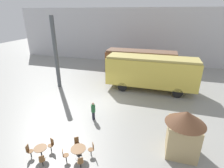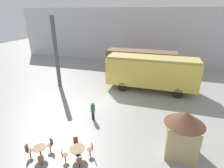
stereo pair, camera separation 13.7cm
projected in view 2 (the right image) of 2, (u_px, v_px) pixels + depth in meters
name	position (u px, v px, depth m)	size (l,w,h in m)	color
ground_plane	(106.00, 102.00, 17.31)	(80.00, 80.00, 0.00)	gray
backdrop_wall	(135.00, 36.00, 29.55)	(44.00, 0.15, 9.00)	silver
passenger_coach_wooden	(141.00, 61.00, 23.63)	(9.32, 2.67, 3.55)	brown
passenger_coach_vintage	(151.00, 71.00, 19.17)	(9.72, 2.69, 3.85)	#E0C64C
cafe_table_near	(77.00, 150.00, 10.49)	(0.90, 0.90, 0.73)	black
cafe_table_mid	(40.00, 150.00, 10.54)	(0.77, 0.77, 0.75)	black
cafe_chair_0	(63.00, 154.00, 10.29)	(0.40, 0.40, 0.87)	black
cafe_chair_1	(79.00, 162.00, 9.79)	(0.40, 0.40, 0.87)	black
cafe_chair_2	(91.00, 148.00, 10.75)	(0.40, 0.40, 0.87)	black
cafe_chair_3	(76.00, 142.00, 11.25)	(0.40, 0.40, 0.87)	black
cafe_chair_4	(28.00, 150.00, 10.63)	(0.38, 0.36, 0.87)	black
cafe_chair_5	(41.00, 159.00, 9.93)	(0.40, 0.41, 0.87)	black
cafe_chair_6	(51.00, 143.00, 11.14)	(0.37, 0.39, 0.87)	black
visitor_person	(93.00, 110.00, 14.24)	(0.34, 0.34, 1.57)	#262633
ticket_kiosk	(183.00, 131.00, 10.46)	(2.34, 2.34, 3.00)	tan
support_pillar	(56.00, 53.00, 19.60)	(0.44, 0.44, 8.00)	#4C5156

